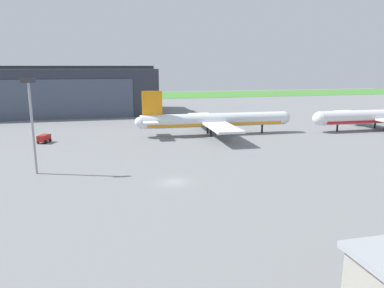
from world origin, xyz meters
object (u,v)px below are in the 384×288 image
airliner_far_left (215,120)px  airliner_far_right (376,117)px  maintenance_hangar (51,91)px  baggage_tug (44,138)px  apron_light_mast (32,118)px

airliner_far_left → airliner_far_right: bearing=-4.5°
maintenance_hangar → baggage_tug: bearing=-84.7°
baggage_tug → maintenance_hangar: bearing=95.3°
airliner_far_left → apron_light_mast: bearing=-145.7°
airliner_far_left → airliner_far_right: airliner_far_right is taller
airliner_far_right → baggage_tug: airliner_far_right is taller
airliner_far_left → baggage_tug: bearing=-179.1°
airliner_far_left → baggage_tug: size_ratio=10.88×
airliner_far_left → maintenance_hangar: bearing=130.5°
airliner_far_left → apron_light_mast: size_ratio=2.66×
baggage_tug → apron_light_mast: bearing=-84.1°
airliner_far_right → apron_light_mast: size_ratio=2.48×
maintenance_hangar → airliner_far_left: maintenance_hangar is taller
baggage_tug → airliner_far_right: bearing=-1.9°
airliner_far_right → apron_light_mast: apron_light_mast is taller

